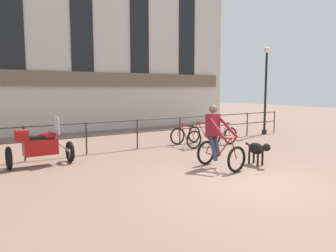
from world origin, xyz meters
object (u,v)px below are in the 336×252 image
object	(u,v)px
parked_bicycle_mid_left	(204,135)
street_lamp	(266,85)
cyclist_with_bike	(217,140)
parked_bicycle_mid_right	(221,133)
parked_motorcycle	(40,146)
parked_bicycle_near_lamp	(186,137)
dog	(258,149)

from	to	relation	value
parked_bicycle_mid_left	street_lamp	distance (m)	4.70
cyclist_with_bike	parked_bicycle_mid_right	distance (m)	4.27
parked_motorcycle	parked_bicycle_near_lamp	bearing A→B (deg)	-87.24
dog	parked_motorcycle	size ratio (longest dim) A/B	0.54
parked_bicycle_mid_left	cyclist_with_bike	bearing A→B (deg)	47.33
parked_bicycle_mid_left	parked_bicycle_mid_right	distance (m)	0.89
cyclist_with_bike	parked_bicycle_near_lamp	size ratio (longest dim) A/B	1.51
parked_bicycle_near_lamp	parked_bicycle_mid_left	size ratio (longest dim) A/B	0.94
parked_bicycle_mid_left	parked_bicycle_mid_right	bearing A→B (deg)	171.96
cyclist_with_bike	parked_bicycle_mid_left	bearing A→B (deg)	50.92
parked_motorcycle	parked_bicycle_mid_left	distance (m)	6.06
dog	parked_bicycle_mid_right	distance (m)	3.94
cyclist_with_bike	parked_bicycle_near_lamp	bearing A→B (deg)	63.93
parked_bicycle_mid_left	dog	bearing A→B (deg)	66.49
cyclist_with_bike	parked_bicycle_mid_left	world-z (taller)	cyclist_with_bike
parked_bicycle_mid_left	street_lamp	size ratio (longest dim) A/B	0.29
parked_bicycle_near_lamp	parked_bicycle_mid_right	xyz separation A→B (m)	(1.78, -0.00, 0.00)
cyclist_with_bike	parked_bicycle_mid_left	xyz separation A→B (m)	(2.09, 3.03, -0.41)
parked_bicycle_near_lamp	street_lamp	xyz separation A→B (m)	(5.13, 0.66, 1.92)
dog	parked_bicycle_near_lamp	world-z (taller)	parked_bicycle_near_lamp
parked_bicycle_near_lamp	street_lamp	world-z (taller)	street_lamp
dog	parked_motorcycle	bearing A→B (deg)	150.11
parked_bicycle_mid_right	street_lamp	distance (m)	3.92
cyclist_with_bike	parked_motorcycle	xyz separation A→B (m)	(-3.96, 2.84, -0.20)
dog	cyclist_with_bike	bearing A→B (deg)	161.49
parked_motorcycle	parked_bicycle_near_lamp	size ratio (longest dim) A/B	1.55
parked_bicycle_mid_left	street_lamp	bearing A→B (deg)	-179.24
cyclist_with_bike	dog	size ratio (longest dim) A/B	1.81
parked_motorcycle	parked_bicycle_mid_left	size ratio (longest dim) A/B	1.46
parked_motorcycle	parked_bicycle_near_lamp	xyz separation A→B (m)	(5.16, 0.19, -0.20)
dog	parked_bicycle_mid_right	xyz separation A→B (m)	(1.85, 3.47, -0.10)
parked_bicycle_mid_right	dog	bearing A→B (deg)	62.57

